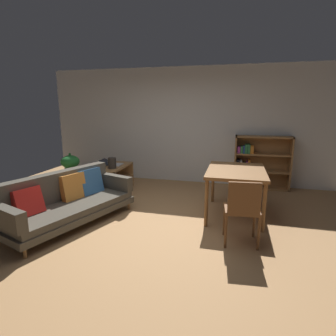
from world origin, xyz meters
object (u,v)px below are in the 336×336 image
Objects in this scene: dining_chair_near at (242,208)px; bookshelf at (258,163)px; potted_floor_plant at (71,171)px; dining_table at (236,174)px; media_console at (115,179)px; fabric_couch at (67,200)px; desk_speaker at (112,163)px; open_laptop at (112,164)px.

dining_chair_near is 0.75× the size of bookshelf.
potted_floor_plant is 3.43m from dining_table.
media_console is at bearing 16.36° from potted_floor_plant.
fabric_couch is 2.75m from dining_table.
potted_floor_plant reaches higher than desk_speaker.
fabric_couch is at bearing -88.54° from open_laptop.
desk_speaker is at bearing 2.56° from potted_floor_plant.
open_laptop is 2.72m from dining_table.
potted_floor_plant is at bearing 172.61° from dining_table.
dining_table is at bearing -105.10° from bookshelf.
desk_speaker is 0.18× the size of bookshelf.
potted_floor_plant is (-0.94, -0.04, -0.21)m from desk_speaker.
dining_chair_near reaches higher than open_laptop.
dining_chair_near reaches higher than desk_speaker.
dining_chair_near is (2.65, -0.08, 0.15)m from fabric_couch.
open_laptop is at bearing 145.90° from dining_chair_near.
fabric_couch is 4.77× the size of open_laptop.
potted_floor_plant is at bearing 157.15° from dining_chair_near.
media_console is at bearing -43.29° from open_laptop.
dining_chair_near reaches higher than dining_table.
dining_table is at bearing -15.69° from media_console.
bookshelf reaches higher than potted_floor_plant.
dining_table is (2.45, -0.48, 0.03)m from desk_speaker.
fabric_couch is at bearing -159.55° from dining_table.
fabric_couch reaches higher than open_laptop.
desk_speaker is at bearing -64.53° from open_laptop.
desk_speaker is at bearing 168.87° from dining_table.
open_laptop is 0.88m from potted_floor_plant.
open_laptop is at bearing -162.48° from bookshelf.
dining_chair_near is (2.55, -1.51, -0.16)m from desk_speaker.
dining_chair_near is (0.10, -1.03, -0.19)m from dining_table.
desk_speaker is 0.25× the size of dining_chair_near.
desk_speaker reaches higher than media_console.
potted_floor_plant is at bearing -155.84° from open_laptop.
desk_speaker is 0.97m from potted_floor_plant.
potted_floor_plant is at bearing 121.02° from fabric_couch.
desk_speaker reaches higher than open_laptop.
fabric_couch is 2.48× the size of dining_chair_near.
potted_floor_plant reaches higher than media_console.
dining_chair_near is 2.83m from bookshelf.
desk_speaker is 3.20m from bookshelf.
dining_chair_near is (2.70, -1.83, -0.08)m from open_laptop.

